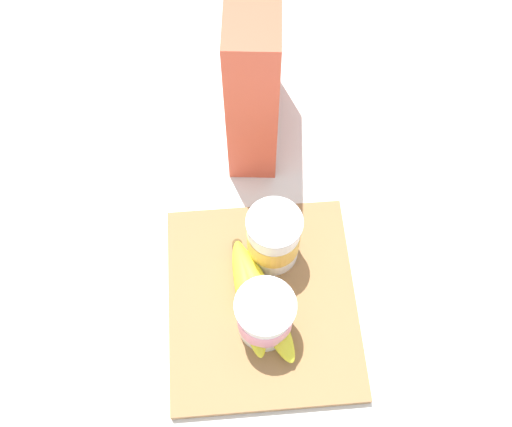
{
  "coord_description": "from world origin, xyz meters",
  "views": [
    {
      "loc": [
        0.26,
        -0.03,
        0.77
      ],
      "look_at": [
        -0.11,
        0.0,
        0.06
      ],
      "focal_mm": 41.32,
      "sensor_mm": 36.0,
      "label": 1
    }
  ],
  "objects_px": {
    "yogurt_cup_back": "(268,316)",
    "banana_bunch": "(257,299)",
    "cutting_board": "(262,302)",
    "cereal_box": "(254,65)",
    "yogurt_cup_front": "(274,238)"
  },
  "relations": [
    {
      "from": "yogurt_cup_back",
      "to": "banana_bunch",
      "type": "height_order",
      "value": "yogurt_cup_back"
    },
    {
      "from": "cutting_board",
      "to": "cereal_box",
      "type": "xyz_separation_m",
      "value": [
        -0.3,
        0.01,
        0.13
      ]
    },
    {
      "from": "banana_bunch",
      "to": "cutting_board",
      "type": "bearing_deg",
      "value": 124.39
    },
    {
      "from": "cereal_box",
      "to": "banana_bunch",
      "type": "xyz_separation_m",
      "value": [
        0.31,
        -0.02,
        -0.11
      ]
    },
    {
      "from": "cutting_board",
      "to": "banana_bunch",
      "type": "xyz_separation_m",
      "value": [
        0.0,
        -0.01,
        0.02
      ]
    },
    {
      "from": "yogurt_cup_front",
      "to": "banana_bunch",
      "type": "xyz_separation_m",
      "value": [
        0.07,
        -0.03,
        -0.03
      ]
    },
    {
      "from": "cereal_box",
      "to": "yogurt_cup_back",
      "type": "height_order",
      "value": "cereal_box"
    },
    {
      "from": "cutting_board",
      "to": "yogurt_cup_back",
      "type": "height_order",
      "value": "yogurt_cup_back"
    },
    {
      "from": "cereal_box",
      "to": "yogurt_cup_front",
      "type": "bearing_deg",
      "value": -172.15
    },
    {
      "from": "banana_bunch",
      "to": "yogurt_cup_front",
      "type": "bearing_deg",
      "value": 159.47
    },
    {
      "from": "yogurt_cup_front",
      "to": "yogurt_cup_back",
      "type": "distance_m",
      "value": 0.11
    },
    {
      "from": "yogurt_cup_front",
      "to": "banana_bunch",
      "type": "bearing_deg",
      "value": -20.53
    },
    {
      "from": "cereal_box",
      "to": "banana_bunch",
      "type": "bearing_deg",
      "value": -177.73
    },
    {
      "from": "cutting_board",
      "to": "banana_bunch",
      "type": "bearing_deg",
      "value": -55.61
    },
    {
      "from": "cereal_box",
      "to": "yogurt_cup_front",
      "type": "relative_size",
      "value": 2.8
    }
  ]
}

